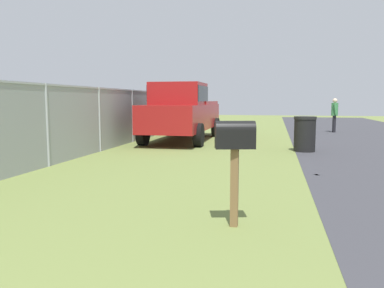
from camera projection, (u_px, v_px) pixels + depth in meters
mailbox at (235, 143)px, 4.44m from camera, size 0.30×0.49×1.25m
pickup_truck at (182, 111)px, 13.96m from camera, size 5.58×2.15×2.09m
trash_bin at (305, 134)px, 11.14m from camera, size 0.64×0.64×1.02m
pedestrian at (335, 113)px, 17.79m from camera, size 0.49×0.30×1.57m
fence_section at (76, 119)px, 9.81m from camera, size 18.39×0.07×1.86m
litter_wrapper_far_scatter at (317, 175)px, 7.66m from camera, size 0.15×0.14×0.01m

